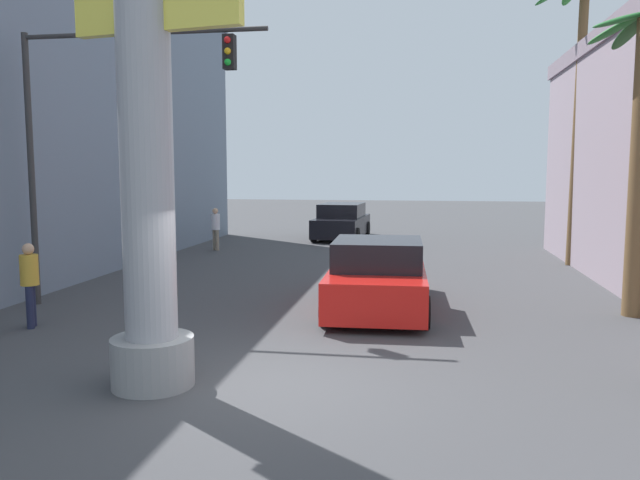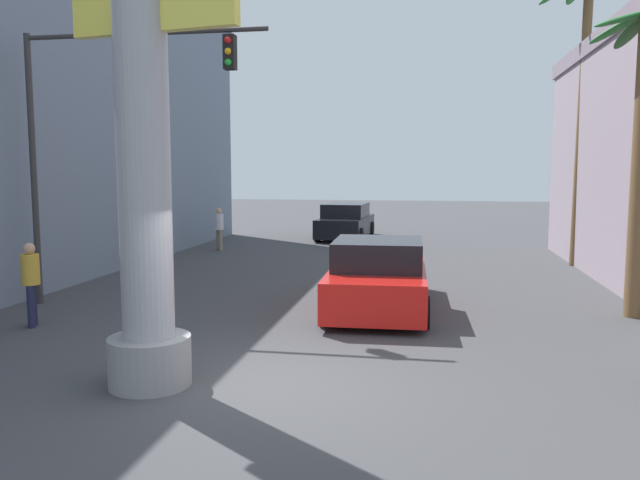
% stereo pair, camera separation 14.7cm
% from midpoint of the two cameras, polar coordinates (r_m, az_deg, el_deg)
% --- Properties ---
extents(ground_plane, '(89.16, 89.16, 0.00)m').
position_cam_midpoint_polar(ground_plane, '(18.72, 2.67, -2.93)').
color(ground_plane, '#424244').
extents(neon_sign_pole, '(2.79, 1.16, 9.94)m').
position_cam_midpoint_polar(neon_sign_pole, '(9.00, -16.27, 15.78)').
color(neon_sign_pole, '#9E9EA3').
rests_on(neon_sign_pole, ground).
extents(street_lamp, '(2.45, 0.28, 7.24)m').
position_cam_midpoint_polar(street_lamp, '(14.29, 26.27, 11.13)').
color(street_lamp, '#59595E').
rests_on(street_lamp, ground).
extents(traffic_light_mast, '(5.51, 0.32, 6.00)m').
position_cam_midpoint_polar(traffic_light_mast, '(14.55, -19.79, 10.86)').
color(traffic_light_mast, '#333333').
rests_on(traffic_light_mast, ground).
extents(car_lead, '(2.25, 5.00, 1.56)m').
position_cam_midpoint_polar(car_lead, '(13.73, 5.02, -3.39)').
color(car_lead, black).
rests_on(car_lead, ground).
extents(car_far, '(2.24, 4.70, 1.56)m').
position_cam_midpoint_polar(car_far, '(27.82, 1.85, 1.67)').
color(car_far, black).
rests_on(car_far, ground).
extents(palm_tree_mid_right, '(2.65, 2.73, 9.02)m').
position_cam_midpoint_polar(palm_tree_mid_right, '(21.72, 22.33, 13.71)').
color(palm_tree_mid_right, brown).
rests_on(palm_tree_mid_right, ground).
extents(pedestrian_curb_left, '(0.44, 0.44, 1.64)m').
position_cam_midpoint_polar(pedestrian_curb_left, '(13.27, -25.31, -3.21)').
color(pedestrian_curb_left, '#1E233F').
rests_on(pedestrian_curb_left, ground).
extents(pedestrian_far_left, '(0.48, 0.48, 1.60)m').
position_cam_midpoint_polar(pedestrian_far_left, '(23.99, -9.70, 1.29)').
color(pedestrian_far_left, gray).
rests_on(pedestrian_far_left, ground).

